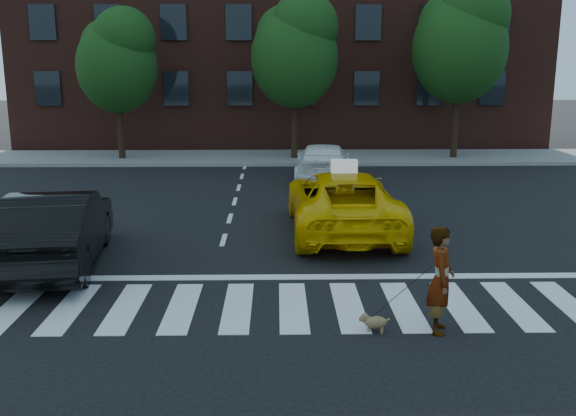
{
  "coord_description": "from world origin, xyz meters",
  "views": [
    {
      "loc": [
        -0.3,
        -10.82,
        4.34
      ],
      "look_at": [
        -0.04,
        3.13,
        1.1
      ],
      "focal_mm": 40.0,
      "sensor_mm": 36.0,
      "label": 1
    }
  ],
  "objects_px": {
    "white_suv": "(323,163)",
    "dog": "(373,322)",
    "woman": "(441,280)",
    "tree_mid": "(295,47)",
    "tree_left": "(117,57)",
    "tree_right": "(461,37)",
    "taxi": "(343,202)",
    "black_sedan": "(56,228)"
  },
  "relations": [
    {
      "from": "black_sedan",
      "to": "dog",
      "type": "xyz_separation_m",
      "value": [
        6.28,
        -3.59,
        -0.65
      ]
    },
    {
      "from": "tree_mid",
      "to": "tree_right",
      "type": "height_order",
      "value": "tree_right"
    },
    {
      "from": "tree_mid",
      "to": "dog",
      "type": "xyz_separation_m",
      "value": [
        0.74,
        -18.08,
        -4.68
      ]
    },
    {
      "from": "tree_mid",
      "to": "taxi",
      "type": "distance_m",
      "value": 12.54
    },
    {
      "from": "tree_mid",
      "to": "white_suv",
      "type": "relative_size",
      "value": 1.48
    },
    {
      "from": "tree_right",
      "to": "black_sedan",
      "type": "distance_m",
      "value": 19.67
    },
    {
      "from": "tree_left",
      "to": "woman",
      "type": "distance_m",
      "value": 20.66
    },
    {
      "from": "tree_left",
      "to": "tree_right",
      "type": "xyz_separation_m",
      "value": [
        14.5,
        -0.0,
        0.82
      ]
    },
    {
      "from": "taxi",
      "to": "black_sedan",
      "type": "relative_size",
      "value": 1.14
    },
    {
      "from": "white_suv",
      "to": "dog",
      "type": "distance_m",
      "value": 13.08
    },
    {
      "from": "white_suv",
      "to": "woman",
      "type": "height_order",
      "value": "woman"
    },
    {
      "from": "tree_left",
      "to": "taxi",
      "type": "xyz_separation_m",
      "value": [
        8.37,
        -11.83,
        -3.65
      ]
    },
    {
      "from": "tree_right",
      "to": "black_sedan",
      "type": "height_order",
      "value": "tree_right"
    },
    {
      "from": "black_sedan",
      "to": "woman",
      "type": "distance_m",
      "value": 8.18
    },
    {
      "from": "dog",
      "to": "white_suv",
      "type": "bearing_deg",
      "value": 105.46
    },
    {
      "from": "tree_mid",
      "to": "tree_right",
      "type": "bearing_deg",
      "value": -0.0
    },
    {
      "from": "white_suv",
      "to": "dog",
      "type": "height_order",
      "value": "white_suv"
    },
    {
      "from": "black_sedan",
      "to": "white_suv",
      "type": "distance_m",
      "value": 11.44
    },
    {
      "from": "woman",
      "to": "tree_left",
      "type": "bearing_deg",
      "value": 39.67
    },
    {
      "from": "tree_mid",
      "to": "taxi",
      "type": "relative_size",
      "value": 1.25
    },
    {
      "from": "tree_right",
      "to": "taxi",
      "type": "relative_size",
      "value": 1.36
    },
    {
      "from": "woman",
      "to": "dog",
      "type": "relative_size",
      "value": 3.48
    },
    {
      "from": "tree_right",
      "to": "white_suv",
      "type": "xyz_separation_m",
      "value": [
        -6.13,
        -5.02,
        -4.57
      ]
    },
    {
      "from": "tree_right",
      "to": "dog",
      "type": "height_order",
      "value": "tree_right"
    },
    {
      "from": "tree_left",
      "to": "tree_right",
      "type": "distance_m",
      "value": 14.52
    },
    {
      "from": "taxi",
      "to": "white_suv",
      "type": "xyz_separation_m",
      "value": [
        0.0,
        6.81,
        -0.09
      ]
    },
    {
      "from": "taxi",
      "to": "white_suv",
      "type": "relative_size",
      "value": 1.18
    },
    {
      "from": "tree_right",
      "to": "dog",
      "type": "relative_size",
      "value": 15.16
    },
    {
      "from": "tree_mid",
      "to": "white_suv",
      "type": "xyz_separation_m",
      "value": [
        0.87,
        -5.02,
        -4.16
      ]
    },
    {
      "from": "taxi",
      "to": "tree_mid",
      "type": "bearing_deg",
      "value": -86.75
    },
    {
      "from": "tree_left",
      "to": "dog",
      "type": "relative_size",
      "value": 12.8
    },
    {
      "from": "tree_left",
      "to": "tree_right",
      "type": "bearing_deg",
      "value": -0.0
    },
    {
      "from": "woman",
      "to": "dog",
      "type": "height_order",
      "value": "woman"
    },
    {
      "from": "tree_right",
      "to": "taxi",
      "type": "distance_m",
      "value": 14.06
    },
    {
      "from": "tree_right",
      "to": "white_suv",
      "type": "distance_m",
      "value": 9.15
    },
    {
      "from": "white_suv",
      "to": "tree_left",
      "type": "bearing_deg",
      "value": -26.25
    },
    {
      "from": "tree_right",
      "to": "black_sedan",
      "type": "bearing_deg",
      "value": -130.85
    },
    {
      "from": "dog",
      "to": "woman",
      "type": "bearing_deg",
      "value": 15.42
    },
    {
      "from": "tree_mid",
      "to": "taxi",
      "type": "xyz_separation_m",
      "value": [
        0.87,
        -11.83,
        -4.06
      ]
    },
    {
      "from": "tree_mid",
      "to": "tree_right",
      "type": "xyz_separation_m",
      "value": [
        7.0,
        -0.0,
        0.41
      ]
    },
    {
      "from": "tree_left",
      "to": "black_sedan",
      "type": "relative_size",
      "value": 1.3
    },
    {
      "from": "white_suv",
      "to": "woman",
      "type": "distance_m",
      "value": 13.11
    }
  ]
}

